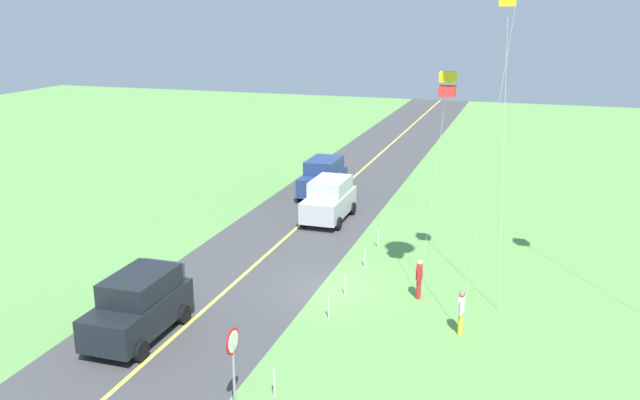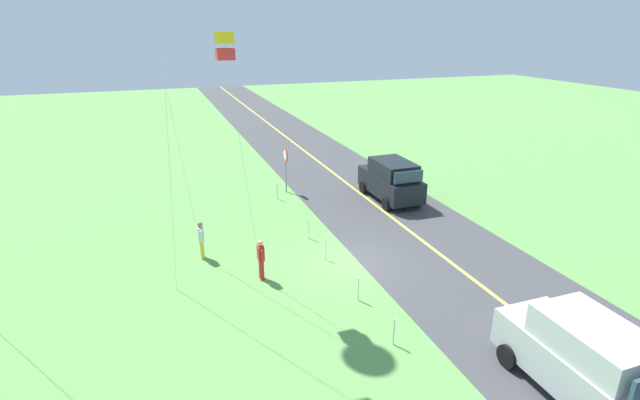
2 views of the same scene
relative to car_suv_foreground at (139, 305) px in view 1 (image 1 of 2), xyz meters
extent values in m
cube|color=#60994C|center=(-5.99, 5.13, -1.20)|extent=(120.00, 120.00, 0.10)
cube|color=#424244|center=(-5.99, 1.13, -1.15)|extent=(120.00, 7.00, 0.00)
cube|color=#E5E04C|center=(-5.99, 1.13, -1.15)|extent=(120.00, 0.16, 0.00)
cube|color=black|center=(0.08, 0.00, -0.26)|extent=(4.40, 1.90, 1.10)
cube|color=black|center=(-0.17, 0.00, 0.69)|extent=(2.73, 1.75, 0.80)
cube|color=#334756|center=(0.91, 0.00, 0.69)|extent=(0.10, 1.62, 0.64)
cube|color=#334756|center=(-1.79, 0.00, 0.69)|extent=(0.10, 1.62, 0.60)
cylinder|color=black|center=(1.51, 0.95, -0.81)|extent=(0.68, 0.22, 0.68)
cylinder|color=black|center=(1.51, -0.95, -0.81)|extent=(0.68, 0.22, 0.68)
cylinder|color=black|center=(-1.35, 0.95, -0.81)|extent=(0.68, 0.22, 0.68)
cylinder|color=black|center=(-1.35, -0.95, -0.81)|extent=(0.68, 0.22, 0.68)
cube|color=#B7B7BC|center=(-14.70, 2.33, -0.26)|extent=(4.40, 1.90, 1.10)
cube|color=#B7B7BC|center=(-14.95, 2.33, 0.69)|extent=(2.73, 1.75, 0.80)
cube|color=#334756|center=(-13.87, 2.33, 0.69)|extent=(0.10, 1.62, 0.64)
cube|color=#334756|center=(-16.57, 2.33, 0.69)|extent=(0.10, 1.62, 0.60)
cylinder|color=black|center=(-13.27, 3.28, -0.81)|extent=(0.68, 0.22, 0.68)
cylinder|color=black|center=(-13.27, 1.38, -0.81)|extent=(0.68, 0.22, 0.68)
cylinder|color=black|center=(-16.13, 3.28, -0.81)|extent=(0.68, 0.22, 0.68)
cylinder|color=black|center=(-16.13, 1.38, -0.81)|extent=(0.68, 0.22, 0.68)
cube|color=navy|center=(-19.31, 0.53, -0.26)|extent=(4.40, 1.90, 1.10)
cube|color=navy|center=(-19.56, 0.53, 0.69)|extent=(2.73, 1.75, 0.80)
cube|color=#334756|center=(-18.48, 0.53, 0.69)|extent=(0.10, 1.62, 0.64)
cube|color=#334756|center=(-21.18, 0.53, 0.69)|extent=(0.10, 1.62, 0.60)
cylinder|color=black|center=(-17.88, 1.48, -0.81)|extent=(0.68, 0.22, 0.68)
cylinder|color=black|center=(-17.88, -0.42, -0.81)|extent=(0.68, 0.22, 0.68)
cylinder|color=black|center=(-20.74, 1.48, -0.81)|extent=(0.68, 0.22, 0.68)
cylinder|color=black|center=(-20.74, -0.42, -0.81)|extent=(0.68, 0.22, 0.68)
cylinder|color=gray|center=(3.17, 5.03, -0.10)|extent=(0.08, 0.08, 2.10)
cylinder|color=red|center=(3.17, 5.03, 1.02)|extent=(0.76, 0.04, 0.76)
cylinder|color=white|center=(3.17, 5.06, 1.02)|extent=(0.62, 0.01, 0.62)
cylinder|color=red|center=(-6.20, 8.65, -0.74)|extent=(0.16, 0.16, 0.82)
cylinder|color=red|center=(-6.02, 8.65, -0.74)|extent=(0.16, 0.16, 0.82)
cube|color=red|center=(-6.11, 8.65, -0.05)|extent=(0.36, 0.22, 0.56)
cylinder|color=red|center=(-6.35, 8.65, -0.10)|extent=(0.10, 0.10, 0.52)
cylinder|color=red|center=(-5.87, 8.65, -0.10)|extent=(0.10, 0.10, 0.52)
sphere|color=#D8AD84|center=(-6.11, 8.65, 0.34)|extent=(0.22, 0.22, 0.22)
cylinder|color=yellow|center=(-3.67, 10.56, -0.74)|extent=(0.16, 0.16, 0.82)
cylinder|color=yellow|center=(-3.49, 10.56, -0.74)|extent=(0.16, 0.16, 0.82)
cube|color=silver|center=(-3.58, 10.56, -0.05)|extent=(0.36, 0.22, 0.56)
cylinder|color=silver|center=(-3.82, 10.56, -0.10)|extent=(0.10, 0.10, 0.52)
cylinder|color=silver|center=(-3.34, 10.56, -0.10)|extent=(0.10, 0.10, 0.52)
sphere|color=#9E704C|center=(-3.58, 10.56, 0.34)|extent=(0.22, 0.22, 0.22)
cylinder|color=silver|center=(-5.93, 9.04, 3.06)|extent=(0.39, 0.78, 8.43)
cube|color=yellow|center=(-5.74, 9.42, 7.52)|extent=(0.56, 0.56, 0.36)
cube|color=red|center=(-5.74, 9.42, 7.02)|extent=(0.56, 0.56, 0.36)
cylinder|color=silver|center=(-2.41, 11.44, 7.67)|extent=(2.35, 1.77, 17.64)
cylinder|color=silver|center=(-6.31, 11.49, 4.58)|extent=(0.96, 0.57, 11.47)
cube|color=yellow|center=(-6.79, 11.21, 10.07)|extent=(0.56, 0.56, 0.36)
cylinder|color=silver|center=(-11.32, 5.83, -0.70)|extent=(0.05, 0.05, 0.90)
cylinder|color=silver|center=(-8.72, 5.83, -0.70)|extent=(0.05, 0.05, 0.90)
cylinder|color=silver|center=(-5.50, 5.83, -0.70)|extent=(0.05, 0.05, 0.90)
cylinder|color=silver|center=(-3.29, 5.83, -0.70)|extent=(0.05, 0.05, 0.90)
cylinder|color=silver|center=(2.17, 5.83, -0.70)|extent=(0.05, 0.05, 0.90)
camera|label=1|loc=(18.41, 12.43, 9.84)|focal=37.92mm
camera|label=2|loc=(-21.79, 11.95, 7.92)|focal=26.66mm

